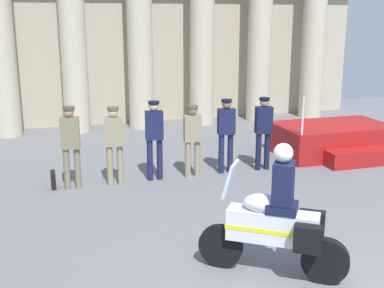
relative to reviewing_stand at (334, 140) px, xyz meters
name	(u,v)px	position (x,y,z in m)	size (l,w,h in m)	color
colonnade_backdrop	(167,16)	(-3.11, 5.24, 3.15)	(13.94, 1.65, 6.77)	#B6AB91
reviewing_stand	(334,140)	(0.00, 0.00, 0.00)	(2.90, 2.27, 1.69)	#A51919
officer_in_row_0	(71,141)	(-6.70, -0.76, 0.65)	(0.40, 0.26, 1.74)	#7A7056
officer_in_row_1	(114,140)	(-5.81, -0.78, 0.62)	(0.40, 0.26, 1.69)	gray
officer_in_row_2	(154,134)	(-4.92, -0.67, 0.66)	(0.40, 0.26, 1.75)	#191E42
officer_in_row_3	(193,135)	(-4.08, -0.72, 0.58)	(0.40, 0.26, 1.63)	gray
officer_in_row_4	(226,130)	(-3.25, -0.64, 0.63)	(0.40, 0.26, 1.71)	#191E42
officer_in_row_5	(263,128)	(-2.34, -0.66, 0.63)	(0.40, 0.26, 1.71)	#141938
motorcycle_with_rider	(278,222)	(-4.25, -5.26, 0.41)	(1.78, 1.31, 1.90)	black
briefcase_on_ground	(53,180)	(-7.10, -0.60, -0.20)	(0.10, 0.32, 0.36)	black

